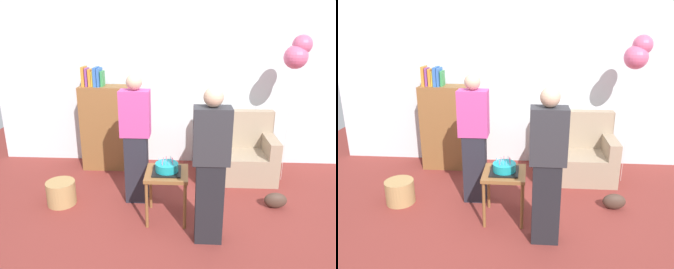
% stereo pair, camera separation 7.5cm
% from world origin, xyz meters
% --- Properties ---
extents(ground_plane, '(8.00, 8.00, 0.00)m').
position_xyz_m(ground_plane, '(0.00, 0.00, 0.00)').
color(ground_plane, maroon).
extents(wall_back, '(6.00, 0.10, 2.70)m').
position_xyz_m(wall_back, '(0.00, 2.05, 1.35)').
color(wall_back, silver).
rests_on(wall_back, ground_plane).
extents(couch, '(1.10, 0.70, 0.96)m').
position_xyz_m(couch, '(0.80, 1.46, 0.34)').
color(couch, gray).
rests_on(couch, ground_plane).
extents(bookshelf, '(0.80, 0.36, 1.59)m').
position_xyz_m(bookshelf, '(-1.15, 1.70, 0.68)').
color(bookshelf, brown).
rests_on(bookshelf, ground_plane).
extents(side_table, '(0.48, 0.48, 0.59)m').
position_xyz_m(side_table, '(-0.16, 0.28, 0.50)').
color(side_table, brown).
rests_on(side_table, ground_plane).
extents(birthday_cake, '(0.32, 0.32, 0.17)m').
position_xyz_m(birthday_cake, '(-0.16, 0.28, 0.64)').
color(birthday_cake, black).
rests_on(birthday_cake, side_table).
extents(person_blowing_candles, '(0.36, 0.22, 1.63)m').
position_xyz_m(person_blowing_candles, '(-0.56, 0.67, 0.83)').
color(person_blowing_candles, '#23232D').
rests_on(person_blowing_candles, ground_plane).
extents(person_holding_cake, '(0.36, 0.22, 1.63)m').
position_xyz_m(person_holding_cake, '(0.30, -0.11, 0.83)').
color(person_holding_cake, black).
rests_on(person_holding_cake, ground_plane).
extents(wicker_basket, '(0.36, 0.36, 0.30)m').
position_xyz_m(wicker_basket, '(-1.51, 0.52, 0.15)').
color(wicker_basket, '#A88451').
rests_on(wicker_basket, ground_plane).
extents(handbag, '(0.28, 0.14, 0.20)m').
position_xyz_m(handbag, '(1.18, 0.57, 0.10)').
color(handbag, '#473328').
rests_on(handbag, ground_plane).
extents(balloon_bunch, '(0.36, 0.31, 2.05)m').
position_xyz_m(balloon_bunch, '(1.51, 1.42, 1.82)').
color(balloon_bunch, silver).
rests_on(balloon_bunch, ground_plane).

